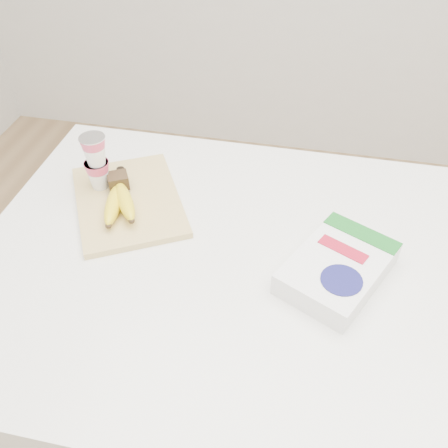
# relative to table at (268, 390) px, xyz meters

# --- Properties ---
(room) EXTENTS (4.00, 4.00, 4.00)m
(room) POSITION_rel_table_xyz_m (0.00, 0.00, 0.85)
(room) COLOR tan
(room) RESTS_ON ground
(table) EXTENTS (1.33, 0.89, 1.00)m
(table) POSITION_rel_table_xyz_m (0.00, 0.00, 0.00)
(table) COLOR white
(table) RESTS_ON ground
(cutting_board) EXTENTS (0.36, 0.40, 0.02)m
(cutting_board) POSITION_rel_table_xyz_m (-0.39, 0.13, 0.51)
(cutting_board) COLOR tan
(cutting_board) RESTS_ON table
(bananas) EXTENTS (0.13, 0.19, 0.05)m
(bananas) POSITION_rel_table_xyz_m (-0.39, 0.10, 0.54)
(bananas) COLOR #382816
(bananas) RESTS_ON cutting_board
(yogurt_stack) EXTENTS (0.06, 0.06, 0.14)m
(yogurt_stack) POSITION_rel_table_xyz_m (-0.47, 0.16, 0.59)
(yogurt_stack) COLOR white
(yogurt_stack) RESTS_ON cutting_board
(cereal_box) EXTENTS (0.25, 0.29, 0.05)m
(cereal_box) POSITION_rel_table_xyz_m (0.11, -0.01, 0.53)
(cereal_box) COLOR white
(cereal_box) RESTS_ON table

